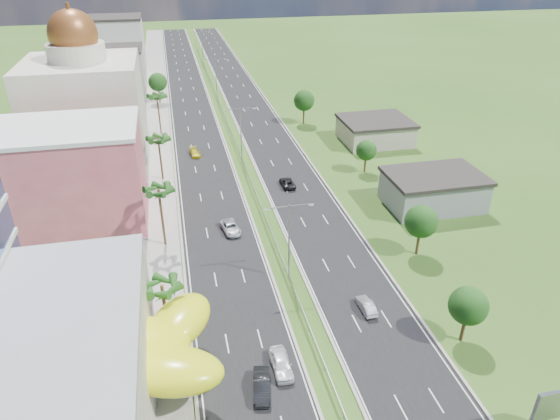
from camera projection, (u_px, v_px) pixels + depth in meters
ground at (309, 331)px, 56.41m from camera, size 500.00×500.00×0.00m
road_left at (191, 106)px, 132.11m from camera, size 11.00×260.00×0.04m
road_right at (247, 103)px, 134.97m from camera, size 11.00×260.00×0.04m
sidewalk_left at (154, 108)px, 130.27m from camera, size 7.00×260.00×0.12m
median_guardrail at (228, 124)px, 117.81m from camera, size 0.10×216.06×0.76m
streetlight_median_b at (289, 235)px, 61.75m from camera, size 6.04×0.25×11.00m
streetlight_median_c at (241, 129)px, 96.03m from camera, size 6.04×0.25×11.00m
streetlight_median_d at (216, 75)px, 134.60m from camera, size 6.04×0.25×11.00m
streetlight_median_e at (202, 44)px, 173.17m from camera, size 6.04×0.25×11.00m
lime_canopy at (117, 351)px, 46.77m from camera, size 18.00×15.00×7.40m
pink_shophouse at (74, 177)px, 74.90m from camera, size 20.00×15.00×15.00m
domed_building at (87, 108)px, 92.77m from camera, size 20.00×20.00×28.70m
midrise_grey at (106, 90)px, 115.99m from camera, size 16.00×15.00×16.00m
midrise_beige at (114, 75)px, 135.57m from camera, size 16.00×15.00×13.00m
midrise_white at (118, 49)px, 154.09m from camera, size 16.00×15.00×18.00m
shed_near at (433, 191)px, 81.98m from camera, size 15.00×10.00×5.00m
shed_far at (375, 132)px, 108.22m from camera, size 14.00×12.00×4.40m
palm_tree_b at (162, 289)px, 51.79m from camera, size 3.60×3.60×8.10m
palm_tree_c at (159, 192)px, 68.24m from camera, size 3.60×3.60×9.60m
palm_tree_d at (158, 141)px, 88.41m from camera, size 3.60×3.60×8.60m
palm_tree_e at (157, 98)px, 109.47m from camera, size 3.60×3.60×9.40m
leafy_tree_lfar at (158, 82)px, 132.20m from camera, size 4.90×4.90×8.05m
leafy_tree_ra at (468, 306)px, 52.89m from camera, size 4.20×4.20×6.90m
leafy_tree_rb at (421, 222)px, 67.84m from camera, size 4.55×4.55×7.47m
leafy_tree_rc at (366, 150)px, 92.80m from camera, size 3.85×3.85×6.33m
leafy_tree_rd at (304, 101)px, 117.17m from camera, size 4.90×4.90×8.05m
car_white_near_left at (281, 364)px, 50.94m from camera, size 1.92×4.76×1.62m
car_dark_left at (262, 386)px, 48.49m from camera, size 2.39×4.85×1.53m
car_silver_mid_left at (230, 227)px, 75.20m from camera, size 3.09×5.33×1.39m
car_yellow_far_left at (195, 153)px, 101.69m from camera, size 2.31×4.58×1.27m
car_silver_right at (366, 306)px, 59.25m from camera, size 1.54×4.03×1.31m
car_dark_far_right at (287, 183)px, 89.07m from camera, size 2.29×4.78×1.32m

